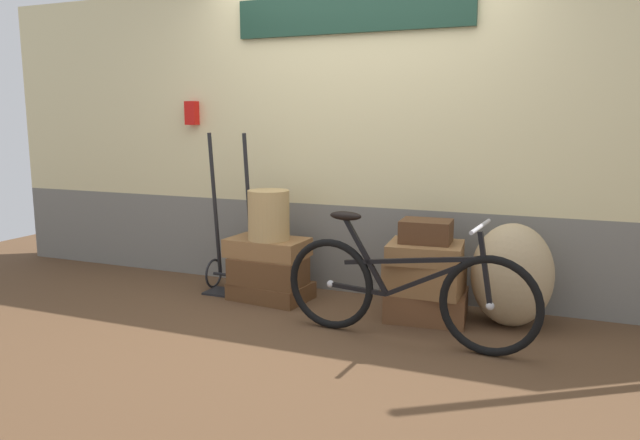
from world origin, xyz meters
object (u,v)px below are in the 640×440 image
object	(u,v)px
suitcase_2	(268,247)
suitcase_5	(425,252)
suitcase_0	(271,291)
wicker_basket	(269,215)
bicycle	(404,290)
suitcase_1	(268,271)
suitcase_6	(426,231)
burlap_sack	(512,275)
luggage_trolley	(231,252)
suitcase_4	(425,277)
suitcase_3	(427,304)

from	to	relation	value
suitcase_2	suitcase_5	distance (m)	1.26
suitcase_0	suitcase_2	bearing A→B (deg)	154.64
wicker_basket	suitcase_5	bearing A→B (deg)	-0.91
wicker_basket	bicycle	xyz separation A→B (m)	(1.20, -0.48, -0.33)
suitcase_1	suitcase_0	bearing A→B (deg)	86.90
suitcase_6	burlap_sack	distance (m)	0.64
suitcase_1	suitcase_5	world-z (taller)	suitcase_5
wicker_basket	burlap_sack	bearing A→B (deg)	2.60
suitcase_1	luggage_trolley	size ratio (longest dim) A/B	0.44
burlap_sack	bicycle	distance (m)	0.82
suitcase_6	luggage_trolley	distance (m)	1.64
suitcase_4	luggage_trolley	size ratio (longest dim) A/B	0.40
wicker_basket	suitcase_6	bearing A→B (deg)	0.08
suitcase_1	suitcase_3	size ratio (longest dim) A/B	1.03
suitcase_0	suitcase_3	distance (m)	1.23
bicycle	luggage_trolley	bearing A→B (deg)	160.37
suitcase_5	bicycle	xyz separation A→B (m)	(-0.03, -0.46, -0.15)
suitcase_1	suitcase_6	distance (m)	1.28
suitcase_1	suitcase_3	bearing A→B (deg)	4.68
burlap_sack	luggage_trolley	bearing A→B (deg)	179.93
suitcase_4	luggage_trolley	bearing A→B (deg)	177.24
suitcase_1	suitcase_2	bearing A→B (deg)	122.57
suitcase_1	suitcase_2	world-z (taller)	suitcase_2
suitcase_2	wicker_basket	bearing A→B (deg)	-42.35
suitcase_6	burlap_sack	size ratio (longest dim) A/B	0.49
suitcase_6	wicker_basket	distance (m)	1.22
suitcase_6	suitcase_0	bearing A→B (deg)	176.65
suitcase_3	suitcase_4	world-z (taller)	suitcase_4
suitcase_1	bicycle	world-z (taller)	bicycle
suitcase_4	suitcase_5	xyz separation A→B (m)	(-0.00, 0.01, 0.18)
suitcase_4	suitcase_6	distance (m)	0.32
wicker_basket	luggage_trolley	xyz separation A→B (m)	(-0.39, 0.08, -0.34)
wicker_basket	suitcase_3	bearing A→B (deg)	0.64
suitcase_2	suitcase_6	size ratio (longest dim) A/B	1.77
suitcase_3	suitcase_5	world-z (taller)	suitcase_5
suitcase_2	suitcase_1	bearing A→B (deg)	-57.69
suitcase_0	suitcase_4	size ratio (longest dim) A/B	1.15
suitcase_2	suitcase_5	xyz separation A→B (m)	(1.25, -0.05, 0.08)
suitcase_0	luggage_trolley	size ratio (longest dim) A/B	0.46
suitcase_0	suitcase_2	distance (m)	0.34
suitcase_5	suitcase_1	bearing A→B (deg)	174.92
suitcase_5	wicker_basket	world-z (taller)	wicker_basket
suitcase_3	wicker_basket	distance (m)	1.36
suitcase_0	luggage_trolley	bearing A→B (deg)	174.97
suitcase_1	suitcase_4	xyz separation A→B (m)	(1.22, 0.00, 0.08)
suitcase_6	wicker_basket	world-z (taller)	wicker_basket
luggage_trolley	bicycle	bearing A→B (deg)	-19.63
luggage_trolley	suitcase_3	bearing A→B (deg)	-2.48
wicker_basket	luggage_trolley	bearing A→B (deg)	167.78
suitcase_1	suitcase_2	xyz separation A→B (m)	(-0.03, 0.06, 0.17)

